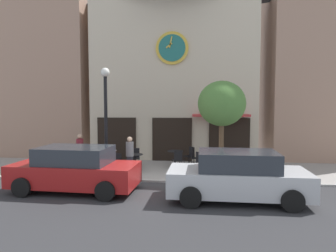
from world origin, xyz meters
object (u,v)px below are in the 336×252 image
cafe_table_near_curb (230,161)px  cafe_chair_right_end (201,160)px  cafe_table_center_left (175,155)px  cafe_table_center (211,157)px  cafe_chair_outer (178,159)px  cafe_chair_facing_street (190,155)px  pedestrian_maroon (80,152)px  cafe_chair_left_end (195,156)px  cafe_chair_corner (235,165)px  street_lamp (106,122)px  cafe_chair_near_tree (135,156)px  parked_car_red (75,169)px  cafe_chair_mid_row (97,158)px  cafe_table_rightmost (109,155)px  cafe_chair_near_lamp (120,161)px  street_tree (222,104)px  cafe_table_center_right (135,159)px  parked_car_silver (237,176)px  pedestrian_grey (130,156)px

cafe_table_near_curb → cafe_chair_right_end: size_ratio=0.82×
cafe_table_center_left → cafe_table_center: 1.72m
cafe_table_center → cafe_chair_outer: 1.60m
cafe_chair_facing_street → pedestrian_maroon: 5.26m
cafe_chair_left_end → pedestrian_maroon: 5.33m
cafe_chair_right_end → cafe_chair_corner: size_ratio=1.00×
street_lamp → cafe_chair_facing_street: (3.41, 2.75, -1.75)m
street_lamp → cafe_chair_near_tree: street_lamp is taller
pedestrian_maroon → parked_car_red: bearing=-70.9°
cafe_chair_mid_row → cafe_chair_left_end: bearing=10.2°
cafe_chair_corner → cafe_table_rightmost: bearing=163.1°
street_lamp → cafe_table_center_left: 3.96m
cafe_chair_near_lamp → cafe_table_center_left: bearing=35.6°
parked_car_red → cafe_chair_near_tree: bearing=73.2°
street_tree → cafe_chair_left_end: bearing=118.8°
cafe_table_center_right → cafe_chair_right_end: (2.97, 0.06, -0.00)m
street_tree → cafe_chair_right_end: 2.82m
cafe_table_center → parked_car_silver: size_ratio=0.18×
cafe_chair_near_lamp → cafe_chair_outer: size_ratio=1.00×
cafe_chair_facing_street → cafe_chair_outer: bearing=-114.9°
cafe_table_center → pedestrian_grey: size_ratio=0.48×
cafe_table_center_right → cafe_table_center_left: bearing=31.5°
pedestrian_maroon → pedestrian_grey: (2.50, -0.87, 0.00)m
pedestrian_maroon → parked_car_red: 3.33m
street_tree → street_lamp: bearing=-176.9°
street_lamp → cafe_table_near_curb: bearing=13.8°
cafe_chair_corner → cafe_chair_mid_row: bearing=171.0°
cafe_table_near_curb → cafe_chair_left_end: 1.83m
cafe_table_center_left → cafe_chair_mid_row: bearing=-165.6°
cafe_table_near_curb → cafe_chair_right_end: 1.27m
cafe_chair_mid_row → cafe_chair_near_tree: same height
cafe_chair_facing_street → cafe_chair_near_lamp: size_ratio=1.00×
cafe_chair_left_end → parked_car_red: size_ratio=0.20×
street_tree → cafe_chair_facing_street: 3.76m
street_lamp → cafe_chair_right_end: (3.91, 1.33, -1.75)m
cafe_table_center_right → pedestrian_grey: (0.00, -1.08, 0.33)m
street_lamp → cafe_chair_left_end: 4.61m
pedestrian_grey → parked_car_silver: 4.91m
cafe_table_center_left → cafe_chair_mid_row: size_ratio=0.85×
cafe_table_center → cafe_table_near_curb: size_ratio=1.08×
cafe_table_rightmost → cafe_table_near_curb: 5.83m
cafe_table_rightmost → cafe_table_center: bearing=-2.4°
cafe_chair_outer → pedestrian_grey: pedestrian_grey is taller
cafe_chair_near_tree → cafe_chair_outer: same height
street_lamp → cafe_chair_near_tree: (0.79, 2.07, -1.75)m
cafe_chair_left_end → cafe_chair_facing_street: bearing=112.9°
street_lamp → pedestrian_grey: bearing=11.3°
cafe_chair_near_lamp → cafe_chair_corner: bearing=-2.9°
cafe_chair_mid_row → cafe_chair_outer: (3.74, 0.14, 0.00)m
cafe_table_center → cafe_chair_outer: size_ratio=0.88×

